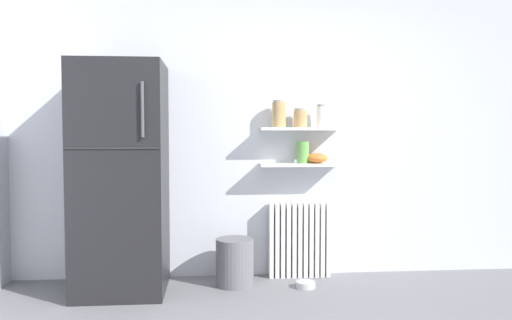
{
  "coord_description": "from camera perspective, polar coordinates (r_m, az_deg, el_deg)",
  "views": [
    {
      "loc": [
        -0.48,
        -2.46,
        1.27
      ],
      "look_at": [
        -0.13,
        1.6,
        1.05
      ],
      "focal_mm": 35.64,
      "sensor_mm": 36.0,
      "label": 1
    }
  ],
  "objects": [
    {
      "name": "refrigerator",
      "position": [
        4.18,
        -14.87,
        -1.96
      ],
      "size": [
        0.69,
        0.75,
        1.82
      ],
      "color": "black",
      "rests_on": "ground_plane"
    },
    {
      "name": "storage_jar_1",
      "position": [
        4.42,
        5.0,
        4.7
      ],
      "size": [
        0.12,
        0.12,
        0.16
      ],
      "color": "tan",
      "rests_on": "wall_shelf_upper"
    },
    {
      "name": "back_wall",
      "position": [
        4.54,
        1.09,
        3.47
      ],
      "size": [
        7.04,
        0.1,
        2.6
      ],
      "primitive_type": "cube",
      "color": "silver",
      "rests_on": "ground_plane"
    },
    {
      "name": "shelf_bowl",
      "position": [
        4.45,
        6.84,
        0.21
      ],
      "size": [
        0.19,
        0.19,
        0.09
      ],
      "primitive_type": "ellipsoid",
      "color": "orange",
      "rests_on": "wall_shelf_lower"
    },
    {
      "name": "storage_jar_0",
      "position": [
        4.39,
        2.6,
        5.18
      ],
      "size": [
        0.12,
        0.12,
        0.23
      ],
      "color": "tan",
      "rests_on": "wall_shelf_upper"
    },
    {
      "name": "radiator",
      "position": [
        4.55,
        4.87,
        -8.92
      ],
      "size": [
        0.54,
        0.12,
        0.65
      ],
      "color": "white",
      "rests_on": "ground_plane"
    },
    {
      "name": "trash_bin",
      "position": [
        4.3,
        -2.39,
        -11.37
      ],
      "size": [
        0.31,
        0.31,
        0.39
      ],
      "primitive_type": "cylinder",
      "color": "slate",
      "rests_on": "ground_plane"
    },
    {
      "name": "vase",
      "position": [
        4.42,
        5.3,
        0.86
      ],
      "size": [
        0.1,
        0.1,
        0.19
      ],
      "primitive_type": "cylinder",
      "color": "#66A84C",
      "rests_on": "wall_shelf_lower"
    },
    {
      "name": "wall_shelf_lower",
      "position": [
        4.43,
        4.98,
        -0.52
      ],
      "size": [
        0.7,
        0.22,
        0.02
      ],
      "primitive_type": "cube",
      "color": "white"
    },
    {
      "name": "storage_jar_2",
      "position": [
        4.46,
        7.38,
        4.91
      ],
      "size": [
        0.09,
        0.09,
        0.2
      ],
      "color": "silver",
      "rests_on": "wall_shelf_upper"
    },
    {
      "name": "wall_shelf_upper",
      "position": [
        4.42,
        5.0,
        3.5
      ],
      "size": [
        0.7,
        0.22,
        0.02
      ],
      "primitive_type": "cube",
      "color": "white"
    },
    {
      "name": "pet_food_bowl",
      "position": [
        4.3,
        5.58,
        -13.74
      ],
      "size": [
        0.16,
        0.16,
        0.05
      ],
      "primitive_type": "cylinder",
      "color": "#B7B7BC",
      "rests_on": "ground_plane"
    }
  ]
}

